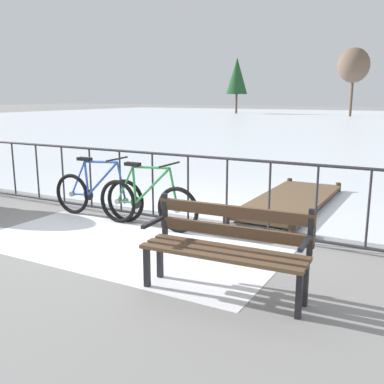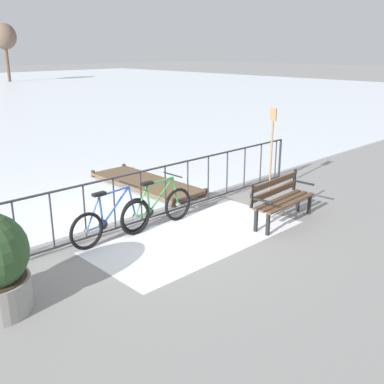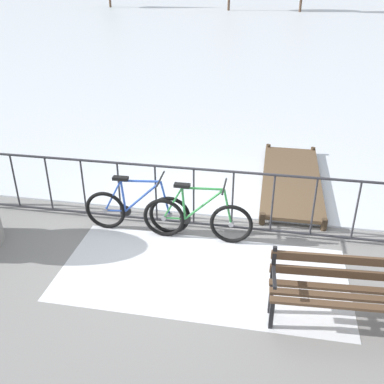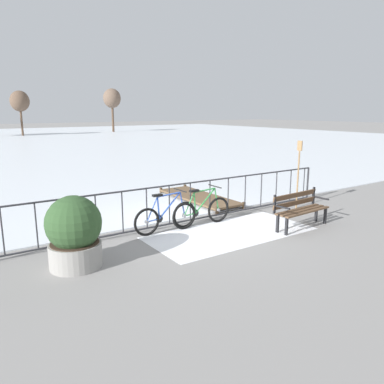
{
  "view_description": "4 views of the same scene",
  "coord_description": "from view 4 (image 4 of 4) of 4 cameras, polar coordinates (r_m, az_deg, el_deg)",
  "views": [
    {
      "loc": [
        3.72,
        -5.49,
        1.89
      ],
      "look_at": [
        0.74,
        -0.11,
        0.55
      ],
      "focal_mm": 41.54,
      "sensor_mm": 36.0,
      "label": 1
    },
    {
      "loc": [
        -5.04,
        -6.62,
        3.29
      ],
      "look_at": [
        0.78,
        -0.6,
        0.62
      ],
      "focal_mm": 42.54,
      "sensor_mm": 36.0,
      "label": 2
    },
    {
      "loc": [
        1.1,
        -6.07,
        3.83
      ],
      "look_at": [
        -0.02,
        -0.04,
        0.67
      ],
      "focal_mm": 41.29,
      "sensor_mm": 36.0,
      "label": 3
    },
    {
      "loc": [
        -5.15,
        -7.72,
        2.84
      ],
      "look_at": [
        -0.19,
        -0.36,
        0.9
      ],
      "focal_mm": 35.28,
      "sensor_mm": 36.0,
      "label": 4
    }
  ],
  "objects": [
    {
      "name": "bicycle_second",
      "position": [
        9.4,
        1.47,
        -2.94
      ],
      "size": [
        1.71,
        0.52,
        0.97
      ],
      "color": "black",
      "rests_on": "ground"
    },
    {
      "name": "frozen_pond",
      "position": [
        36.59,
        -25.96,
        6.65
      ],
      "size": [
        80.0,
        56.0,
        0.03
      ],
      "primitive_type": "cube",
      "color": "silver",
      "rests_on": "ground"
    },
    {
      "name": "railing_fence",
      "position": [
        9.56,
        -0.26,
        -1.49
      ],
      "size": [
        9.06,
        0.06,
        1.07
      ],
      "color": "#2D2D33",
      "rests_on": "ground"
    },
    {
      "name": "snow_patch",
      "position": [
        8.98,
        5.85,
        -6.15
      ],
      "size": [
        3.97,
        1.87,
        0.01
      ],
      "primitive_type": "cube",
      "color": "white",
      "rests_on": "ground"
    },
    {
      "name": "tree_centre",
      "position": [
        50.87,
        -12.0,
        13.63
      ],
      "size": [
        2.23,
        2.23,
        5.52
      ],
      "color": "brown",
      "rests_on": "ground"
    },
    {
      "name": "ground_plane",
      "position": [
        9.7,
        -0.25,
        -4.7
      ],
      "size": [
        160.0,
        160.0,
        0.0
      ],
      "primitive_type": "plane",
      "color": "gray"
    },
    {
      "name": "park_bench",
      "position": [
        9.62,
        15.96,
        -2.18
      ],
      "size": [
        1.63,
        0.57,
        0.89
      ],
      "color": "brown",
      "rests_on": "ground"
    },
    {
      "name": "wooden_dock",
      "position": [
        12.05,
        1.05,
        -0.74
      ],
      "size": [
        1.1,
        3.28,
        0.2
      ],
      "color": "brown",
      "rests_on": "ground"
    },
    {
      "name": "tree_far_west",
      "position": [
        46.31,
        -24.6,
        12.35
      ],
      "size": [
        2.04,
        2.04,
        4.9
      ],
      "color": "brown",
      "rests_on": "ground"
    },
    {
      "name": "planter_with_shrub",
      "position": [
        7.21,
        -17.38,
        -5.86
      ],
      "size": [
        1.02,
        1.02,
        1.34
      ],
      "color": "gray",
      "rests_on": "ground"
    },
    {
      "name": "oar_upright",
      "position": [
        11.35,
        15.78,
        3.22
      ],
      "size": [
        0.04,
        0.16,
        1.98
      ],
      "color": "#937047",
      "rests_on": "ground"
    },
    {
      "name": "bicycle_near_railing",
      "position": [
        8.95,
        -3.93,
        -3.75
      ],
      "size": [
        1.71,
        0.52,
        0.97
      ],
      "color": "black",
      "rests_on": "ground"
    }
  ]
}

